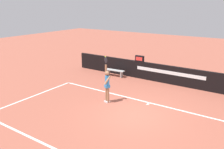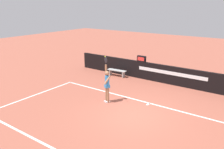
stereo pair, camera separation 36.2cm
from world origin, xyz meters
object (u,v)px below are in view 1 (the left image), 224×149
Objects in this scene: tennis_player at (107,84)px; speed_display at (140,59)px; tennis_ball at (105,57)px; courtside_bench_near at (115,71)px.

speed_display is at bearing 96.55° from tennis_player.
tennis_ball is at bearing -82.36° from speed_display.
tennis_player is 1.72× the size of courtside_bench_near.
tennis_player is at bearing -83.45° from speed_display.
tennis_player reaches higher than courtside_bench_near.
tennis_ball reaches higher than tennis_player.
speed_display reaches higher than courtside_bench_near.
speed_display is at bearing 19.81° from courtside_bench_near.
tennis_player is at bearing -62.07° from courtside_bench_near.
courtside_bench_near is (-1.67, -0.60, -1.07)m from speed_display.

